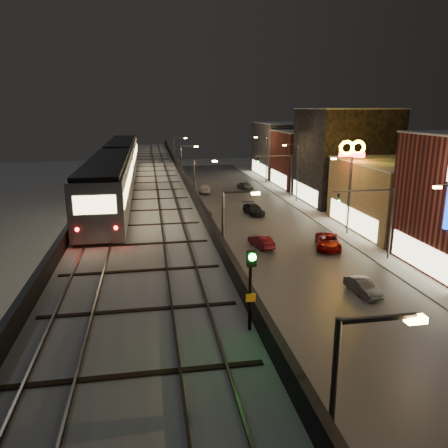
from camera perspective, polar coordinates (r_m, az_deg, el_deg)
road_surface at (r=53.20m, az=4.59°, el=-0.58°), size 17.00×120.00×0.06m
sidewalk_right at (r=56.45m, az=14.48°, el=-0.06°), size 4.00×120.00×0.14m
under_viaduct_pavement at (r=51.62m, az=-10.09°, el=-1.26°), size 11.00×120.00×0.06m
elevated_viaduct at (r=47.25m, az=-10.40°, el=4.19°), size 9.00×100.00×6.30m
viaduct_trackbed at (r=47.24m, az=-10.45°, el=5.14°), size 8.40×100.00×0.32m
viaduct_parapet_streetside at (r=47.34m, az=-5.17°, el=5.91°), size 0.30×100.00×1.10m
viaduct_parapet_far at (r=47.45m, az=-15.75°, el=5.43°), size 0.30×100.00×1.10m
building_c at (r=56.02m, az=22.08°, el=3.41°), size 12.20×15.20×8.16m
building_d at (r=69.53m, az=15.44°, el=8.52°), size 12.20×13.20×14.16m
building_e at (r=82.56m, az=11.24°, el=8.32°), size 12.20×12.20×10.16m
building_f at (r=95.64m, az=8.26°, el=9.63°), size 12.20×16.20×11.16m
streetlight_left_0 at (r=14.09m, az=14.80°, el=-25.51°), size 2.57×0.28×9.00m
streetlight_left_1 at (r=29.47m, az=0.37°, el=-2.87°), size 2.57×0.28×9.00m
streetlight_left_2 at (r=46.76m, az=-3.53°, el=3.82°), size 2.57×0.28×9.00m
streetlight_right_2 at (r=51.48m, az=15.86°, el=4.31°), size 2.56×0.28×9.00m
streetlight_left_3 at (r=64.44m, az=-5.32°, el=6.87°), size 2.57×0.28×9.00m
streetlight_right_3 at (r=67.94m, az=9.37°, el=7.16°), size 2.56×0.28×9.00m
streetlight_left_4 at (r=82.25m, az=-6.35°, el=8.60°), size 2.57×0.28×9.00m
streetlight_right_4 at (r=85.03m, az=5.40°, el=8.83°), size 2.56×0.28×9.00m
traffic_light_rig_a at (r=43.42m, az=19.77°, el=1.09°), size 6.10×0.34×7.00m
traffic_light_rig_b at (r=70.58m, az=7.86°, el=6.90°), size 6.10×0.34×7.00m
subway_train at (r=45.04m, az=-13.79°, el=7.23°), size 3.20×39.23×3.84m
rail_signal at (r=15.03m, az=3.55°, el=-6.66°), size 0.35×0.43×2.99m
car_near_white at (r=45.98m, az=4.88°, el=-2.32°), size 2.17×4.05×1.27m
car_mid_silver at (r=59.99m, az=-3.07°, el=1.90°), size 2.63×5.18×1.40m
car_mid_dark at (r=75.42m, az=-2.52°, el=4.61°), size 2.61×4.97×1.37m
car_far_white at (r=83.71m, az=-5.40°, el=5.58°), size 1.60×3.94×1.34m
car_onc_silver at (r=36.21m, az=17.69°, el=-7.92°), size 1.70×3.87×1.24m
car_onc_dark at (r=46.66m, az=13.45°, el=-2.30°), size 3.99×5.78×1.47m
car_onc_white at (r=60.10m, az=3.88°, el=1.90°), size 2.52×4.94×1.37m
car_onc_red at (r=78.26m, az=2.80°, el=4.97°), size 2.84×4.27×1.35m
sign_mcdonalds at (r=53.57m, az=16.33°, el=8.43°), size 3.15×0.60×10.60m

